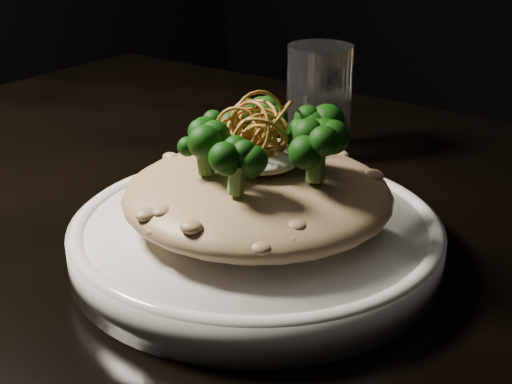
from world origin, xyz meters
TOP-DOWN VIEW (x-y plane):
  - table at (0.00, 0.00)m, footprint 1.10×0.80m
  - plate at (0.05, -0.06)m, footprint 0.29×0.29m
  - risotto at (0.05, -0.06)m, footprint 0.21×0.21m
  - broccoli at (0.06, -0.06)m, footprint 0.14×0.14m
  - cheese at (0.06, -0.06)m, footprint 0.06×0.06m
  - shallots at (0.05, -0.06)m, footprint 0.05×0.05m
  - drinking_glass at (-0.03, 0.16)m, footprint 0.08×0.08m

SIDE VIEW (x-z plane):
  - table at x=0.00m, z-range 0.29..1.04m
  - plate at x=0.05m, z-range 0.75..0.78m
  - risotto at x=0.05m, z-range 0.78..0.82m
  - drinking_glass at x=-0.03m, z-range 0.75..0.87m
  - cheese at x=0.06m, z-range 0.82..0.84m
  - broccoli at x=0.06m, z-range 0.82..0.88m
  - shallots at x=0.05m, z-range 0.84..0.88m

